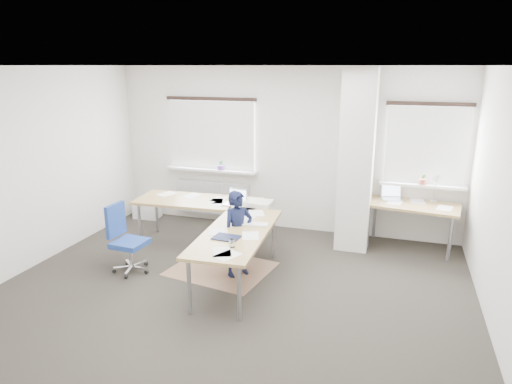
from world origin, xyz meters
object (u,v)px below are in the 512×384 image
(task_chair, at_px, (129,253))
(person, at_px, (238,234))
(desk_side, at_px, (412,206))
(desk_main, at_px, (219,216))

(task_chair, height_order, person, person)
(desk_side, distance_m, person, 2.84)
(task_chair, bearing_deg, desk_side, 33.49)
(desk_side, xyz_separation_m, task_chair, (-3.75, -2.09, -0.41))
(desk_side, bearing_deg, task_chair, -142.80)
(desk_side, height_order, task_chair, desk_side)
(desk_main, xyz_separation_m, person, (0.42, -0.35, -0.09))
(desk_main, bearing_deg, task_chair, -149.67)
(desk_main, bearing_deg, desk_side, 24.24)
(task_chair, bearing_deg, desk_main, 37.75)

